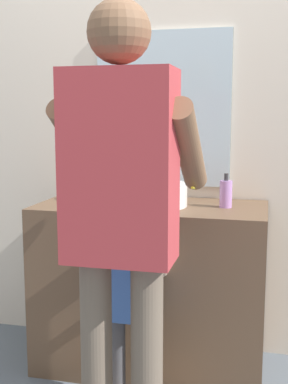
{
  "coord_description": "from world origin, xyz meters",
  "views": [
    {
      "loc": [
        0.55,
        -2.1,
        1.29
      ],
      "look_at": [
        0.0,
        0.15,
        0.93
      ],
      "focal_mm": 47.3,
      "sensor_mm": 36.0,
      "label": 1
    }
  ],
  "objects_px": {
    "adult_parent": "(122,196)",
    "soap_bottle": "(226,194)",
    "toothbrush_cup": "(78,190)",
    "child_toddler": "(130,290)"
  },
  "relations": [
    {
      "from": "soap_bottle",
      "to": "child_toddler",
      "type": "distance_m",
      "value": 0.67
    },
    {
      "from": "adult_parent",
      "to": "soap_bottle",
      "type": "bearing_deg",
      "value": 66.84
    },
    {
      "from": "toothbrush_cup",
      "to": "soap_bottle",
      "type": "relative_size",
      "value": 1.25
    },
    {
      "from": "toothbrush_cup",
      "to": "soap_bottle",
      "type": "distance_m",
      "value": 0.76
    },
    {
      "from": "toothbrush_cup",
      "to": "adult_parent",
      "type": "distance_m",
      "value": 0.88
    },
    {
      "from": "soap_bottle",
      "to": "toothbrush_cup",
      "type": "bearing_deg",
      "value": 178.15
    },
    {
      "from": "toothbrush_cup",
      "to": "adult_parent",
      "type": "bearing_deg",
      "value": -58.71
    },
    {
      "from": "soap_bottle",
      "to": "adult_parent",
      "type": "relative_size",
      "value": 0.1
    },
    {
      "from": "soap_bottle",
      "to": "child_toddler",
      "type": "xyz_separation_m",
      "value": [
        -0.36,
        -0.42,
        -0.37
      ]
    },
    {
      "from": "toothbrush_cup",
      "to": "adult_parent",
      "type": "height_order",
      "value": "adult_parent"
    }
  ]
}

